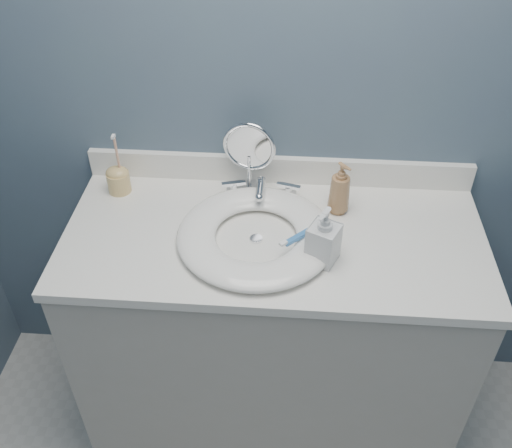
# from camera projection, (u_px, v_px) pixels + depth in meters

# --- Properties ---
(back_wall) EXTENTS (2.20, 0.02, 2.40)m
(back_wall) POSITION_uv_depth(u_px,v_px,m) (281.00, 89.00, 1.65)
(back_wall) COLOR #48596D
(back_wall) RESTS_ON ground
(vanity_cabinet) EXTENTS (1.20, 0.55, 0.85)m
(vanity_cabinet) POSITION_uv_depth(u_px,v_px,m) (271.00, 335.00, 1.94)
(vanity_cabinet) COLOR #B2ACA3
(vanity_cabinet) RESTS_ON ground
(countertop) EXTENTS (1.22, 0.57, 0.03)m
(countertop) POSITION_uv_depth(u_px,v_px,m) (274.00, 238.00, 1.65)
(countertop) COLOR white
(countertop) RESTS_ON vanity_cabinet
(backsplash) EXTENTS (1.22, 0.02, 0.09)m
(backsplash) POSITION_uv_depth(u_px,v_px,m) (278.00, 170.00, 1.82)
(backsplash) COLOR white
(backsplash) RESTS_ON countertop
(basin) EXTENTS (0.45, 0.45, 0.04)m
(basin) POSITION_uv_depth(u_px,v_px,m) (256.00, 235.00, 1.61)
(basin) COLOR white
(basin) RESTS_ON countertop
(drain) EXTENTS (0.04, 0.04, 0.01)m
(drain) POSITION_uv_depth(u_px,v_px,m) (256.00, 239.00, 1.62)
(drain) COLOR silver
(drain) RESTS_ON countertop
(faucet) EXTENTS (0.25, 0.13, 0.07)m
(faucet) POSITION_uv_depth(u_px,v_px,m) (261.00, 191.00, 1.76)
(faucet) COLOR silver
(faucet) RESTS_ON countertop
(makeup_mirror) EXTENTS (0.16, 0.09, 0.24)m
(makeup_mirror) POSITION_uv_depth(u_px,v_px,m) (249.00, 154.00, 1.73)
(makeup_mirror) COLOR silver
(makeup_mirror) RESTS_ON countertop
(soap_bottle_amber) EXTENTS (0.09, 0.09, 0.17)m
(soap_bottle_amber) POSITION_uv_depth(u_px,v_px,m) (340.00, 188.00, 1.68)
(soap_bottle_amber) COLOR #9C6F46
(soap_bottle_amber) RESTS_ON countertop
(soap_bottle_clear) EXTENTS (0.10, 0.10, 0.17)m
(soap_bottle_clear) POSITION_uv_depth(u_px,v_px,m) (324.00, 236.00, 1.51)
(soap_bottle_clear) COLOR silver
(soap_bottle_clear) RESTS_ON countertop
(toothbrush_holder) EXTENTS (0.07, 0.07, 0.21)m
(toothbrush_holder) POSITION_uv_depth(u_px,v_px,m) (118.00, 178.00, 1.78)
(toothbrush_holder) COLOR tan
(toothbrush_holder) RESTS_ON countertop
(toothbrush_lying) EXTENTS (0.13, 0.13, 0.02)m
(toothbrush_lying) POSITION_uv_depth(u_px,v_px,m) (304.00, 233.00, 1.58)
(toothbrush_lying) COLOR #316DAF
(toothbrush_lying) RESTS_ON basin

